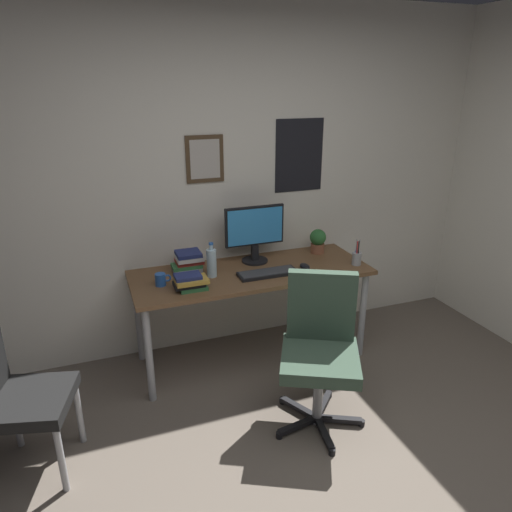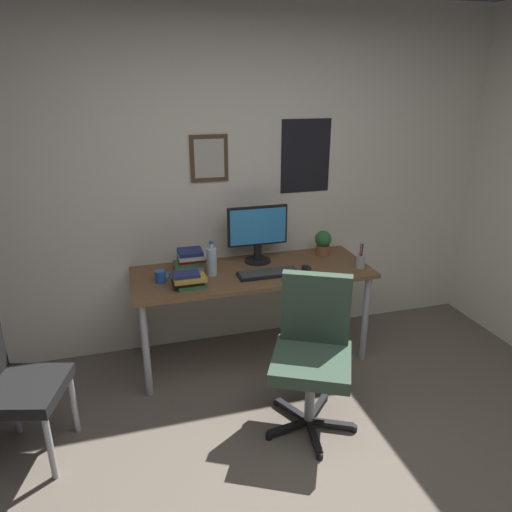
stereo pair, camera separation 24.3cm
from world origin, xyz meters
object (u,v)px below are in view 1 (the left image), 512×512
object	(u,v)px
water_bottle	(212,262)
pen_cup	(357,258)
monitor	(255,232)
potted_plant	(318,240)
book_stack_right	(188,261)
computer_mouse	(305,266)
coffee_mug_near	(161,279)
office_chair	(320,343)
side_chair	(14,392)
book_stack_left	(190,282)
keyboard	(268,273)

from	to	relation	value
water_bottle	pen_cup	size ratio (longest dim) A/B	1.26
monitor	potted_plant	xyz separation A→B (m)	(0.54, 0.01, -0.13)
book_stack_right	monitor	bearing A→B (deg)	1.78
water_bottle	potted_plant	size ratio (longest dim) A/B	1.29
monitor	computer_mouse	size ratio (longest dim) A/B	4.18
monitor	coffee_mug_near	size ratio (longest dim) A/B	4.18
office_chair	side_chair	size ratio (longest dim) A/B	1.09
monitor	potted_plant	distance (m)	0.56
computer_mouse	book_stack_left	distance (m)	0.87
keyboard	water_bottle	world-z (taller)	water_bottle
keyboard	coffee_mug_near	xyz separation A→B (m)	(-0.75, 0.08, 0.03)
book_stack_left	water_bottle	bearing A→B (deg)	39.90
keyboard	office_chair	bearing A→B (deg)	-83.43
water_bottle	book_stack_left	bearing A→B (deg)	-140.10
side_chair	potted_plant	distance (m)	2.35
computer_mouse	book_stack_right	bearing A→B (deg)	162.80
office_chair	computer_mouse	bearing A→B (deg)	72.12
water_bottle	keyboard	bearing A→B (deg)	-16.37
keyboard	book_stack_right	world-z (taller)	book_stack_right
potted_plant	pen_cup	bearing A→B (deg)	-65.70
monitor	book_stack_left	world-z (taller)	monitor
book_stack_left	side_chair	bearing A→B (deg)	-156.25
office_chair	computer_mouse	world-z (taller)	office_chair
office_chair	computer_mouse	size ratio (longest dim) A/B	8.64
office_chair	potted_plant	xyz separation A→B (m)	(0.47, 0.97, 0.30)
coffee_mug_near	office_chair	bearing A→B (deg)	-42.53
side_chair	keyboard	size ratio (longest dim) A/B	2.03
office_chair	keyboard	world-z (taller)	office_chair
book_stack_left	book_stack_right	xyz separation A→B (m)	(0.06, 0.31, 0.03)
office_chair	coffee_mug_near	bearing A→B (deg)	137.47
water_bottle	monitor	bearing A→B (deg)	23.81
book_stack_right	book_stack_left	bearing A→B (deg)	-100.17
pen_cup	book_stack_right	bearing A→B (deg)	165.44
monitor	computer_mouse	world-z (taller)	monitor
side_chair	water_bottle	distance (m)	1.44
computer_mouse	coffee_mug_near	bearing A→B (deg)	176.30
water_bottle	coffee_mug_near	xyz separation A→B (m)	(-0.37, -0.03, -0.06)
computer_mouse	coffee_mug_near	xyz separation A→B (m)	(-1.05, 0.07, 0.02)
coffee_mug_near	pen_cup	distance (m)	1.45
coffee_mug_near	potted_plant	xyz separation A→B (m)	(1.29, 0.21, 0.06)
office_chair	side_chair	distance (m)	1.72
side_chair	monitor	distance (m)	1.88
office_chair	book_stack_right	distance (m)	1.15
monitor	potted_plant	bearing A→B (deg)	0.84
office_chair	monitor	bearing A→B (deg)	94.41
potted_plant	pen_cup	distance (m)	0.38
book_stack_left	pen_cup	bearing A→B (deg)	-0.11
computer_mouse	office_chair	bearing A→B (deg)	-107.88
monitor	book_stack_right	xyz separation A→B (m)	(-0.52, -0.02, -0.16)
monitor	pen_cup	distance (m)	0.79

